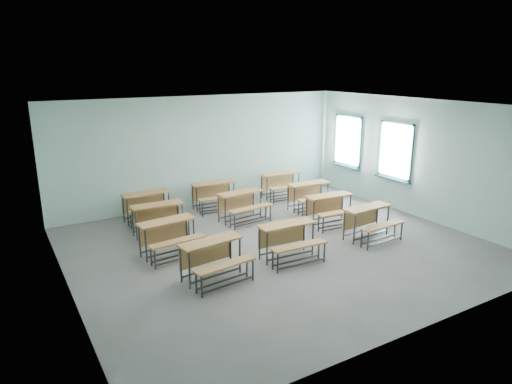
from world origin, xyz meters
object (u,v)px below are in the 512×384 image
at_px(desk_unit_r1c2, 331,205).
at_px(desk_unit_r3c0, 148,203).
at_px(desk_unit_r2c1, 242,202).
at_px(desk_unit_r3c1, 215,192).
at_px(desk_unit_r0c1, 289,236).
at_px(desk_unit_r1c0, 169,233).
at_px(desk_unit_r3c2, 282,182).
at_px(desk_unit_r0c2, 370,218).
at_px(desk_unit_r0c0, 214,254).
at_px(desk_unit_r2c0, 159,215).
at_px(desk_unit_r2c2, 310,192).

bearing_deg(desk_unit_r1c2, desk_unit_r3c0, 150.89).
height_order(desk_unit_r2c1, desk_unit_r3c1, same).
xyz_separation_m(desk_unit_r0c1, desk_unit_r1c0, (-2.13, 1.50, 0.00)).
bearing_deg(desk_unit_r3c1, desk_unit_r1c0, -129.02).
bearing_deg(desk_unit_r3c2, desk_unit_r0c2, -88.67).
bearing_deg(desk_unit_r1c2, desk_unit_r3c1, 130.98).
bearing_deg(desk_unit_r0c0, desk_unit_r3c1, 57.50).
xyz_separation_m(desk_unit_r0c1, desk_unit_r2c0, (-1.93, 2.76, 0.00)).
xyz_separation_m(desk_unit_r0c0, desk_unit_r0c1, (1.80, 0.06, 0.00)).
height_order(desk_unit_r2c0, desk_unit_r2c2, same).
distance_m(desk_unit_r0c0, desk_unit_r3c1, 4.49).
relative_size(desk_unit_r2c1, desk_unit_r3c2, 1.02).
distance_m(desk_unit_r0c2, desk_unit_r1c2, 1.27).
bearing_deg(desk_unit_r0c0, desk_unit_r3c0, 83.86).
height_order(desk_unit_r0c1, desk_unit_r1c0, same).
bearing_deg(desk_unit_r0c2, desk_unit_r2c1, 122.83).
bearing_deg(desk_unit_r3c2, desk_unit_r0c1, -118.43).
distance_m(desk_unit_r0c0, desk_unit_r2c0, 2.82).
xyz_separation_m(desk_unit_r1c2, desk_unit_r2c0, (-4.11, 1.50, 0.00)).
distance_m(desk_unit_r1c0, desk_unit_r1c2, 4.32).
distance_m(desk_unit_r2c0, desk_unit_r3c0, 1.15).
bearing_deg(desk_unit_r3c1, desk_unit_r3c2, 3.81).
bearing_deg(desk_unit_r2c1, desk_unit_r0c1, -103.27).
height_order(desk_unit_r2c0, desk_unit_r2c1, same).
distance_m(desk_unit_r2c0, desk_unit_r2c1, 2.28).
relative_size(desk_unit_r2c0, desk_unit_r3c1, 0.98).
distance_m(desk_unit_r0c2, desk_unit_r3c2, 3.99).
xyz_separation_m(desk_unit_r0c0, desk_unit_r1c0, (-0.33, 1.56, 0.00)).
relative_size(desk_unit_r1c0, desk_unit_r1c2, 1.02).
bearing_deg(desk_unit_r2c0, desk_unit_r0c2, -30.88).
xyz_separation_m(desk_unit_r3c1, desk_unit_r3c2, (2.33, 0.01, 0.00)).
relative_size(desk_unit_r0c0, desk_unit_r2c2, 1.03).
height_order(desk_unit_r1c2, desk_unit_r3c0, same).
height_order(desk_unit_r0c2, desk_unit_r2c2, same).
bearing_deg(desk_unit_r3c2, desk_unit_r2c2, -86.19).
relative_size(desk_unit_r0c0, desk_unit_r0c1, 1.04).
distance_m(desk_unit_r2c2, desk_unit_r3c0, 4.54).
bearing_deg(desk_unit_r2c1, desk_unit_r0c0, -133.75).
xyz_separation_m(desk_unit_r0c0, desk_unit_r3c1, (1.96, 4.04, 0.00)).
height_order(desk_unit_r1c0, desk_unit_r2c2, same).
relative_size(desk_unit_r0c0, desk_unit_r2c1, 1.01).
bearing_deg(desk_unit_r1c2, desk_unit_r2c1, 146.05).
height_order(desk_unit_r0c1, desk_unit_r0c2, same).
xyz_separation_m(desk_unit_r0c2, desk_unit_r3c2, (0.15, 3.99, 0.00)).
relative_size(desk_unit_r0c1, desk_unit_r2c1, 0.97).
xyz_separation_m(desk_unit_r1c0, desk_unit_r2c2, (4.62, 1.05, 0.00)).
distance_m(desk_unit_r0c2, desk_unit_r3c1, 4.54).
relative_size(desk_unit_r0c1, desk_unit_r1c2, 0.98).
bearing_deg(desk_unit_r1c2, desk_unit_r2c2, 80.91).
xyz_separation_m(desk_unit_r0c2, desk_unit_r2c2, (0.16, 2.55, 0.00)).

